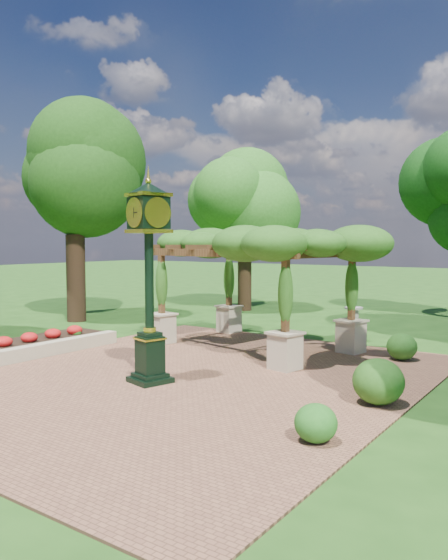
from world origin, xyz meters
The scene contains 12 objects.
ground centered at (0.00, 0.00, 0.00)m, with size 120.00×120.00×0.00m, color #1E4714.
brick_plaza centered at (0.00, 1.00, 0.02)m, with size 10.00×12.00×0.04m, color brown.
border_wall centered at (-4.60, 0.50, 0.20)m, with size 0.35×5.00×0.40m, color #C6B793.
flower_bed centered at (-5.50, 0.50, 0.18)m, with size 1.50×5.00×0.36m, color red.
pedestal_clock centered at (-0.31, 0.07, 2.70)m, with size 1.09×1.09×4.51m.
pergola centered at (-0.59, 4.79, 2.93)m, with size 6.22×4.52×3.57m.
sundial centered at (1.44, 7.59, 0.49)m, with size 0.78×0.78×1.11m.
shrub_front centered at (4.31, -1.15, 0.35)m, with size 0.68×0.68×0.61m, color #215E1A.
shrub_mid centered at (4.42, 1.36, 0.48)m, with size 0.99×0.99×0.89m, color #255417.
shrub_back centered at (3.58, 5.61, 0.39)m, with size 0.79×0.79×0.71m, color #265919.
tree_west_near centered at (-9.33, 5.54, 6.11)m, with size 4.71×4.71×8.91m.
tree_west_far centered at (-5.73, 12.34, 5.19)m, with size 3.75×3.75×7.57m.
Camera 1 is at (7.91, -8.79, 3.16)m, focal length 35.00 mm.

